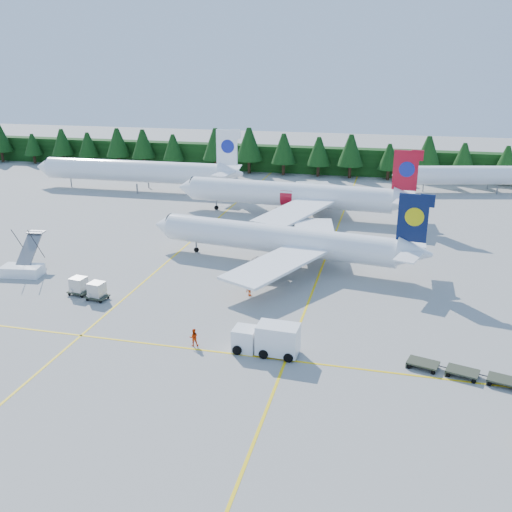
% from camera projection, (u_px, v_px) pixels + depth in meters
% --- Properties ---
extents(ground, '(320.00, 320.00, 0.00)m').
position_uv_depth(ground, '(238.00, 324.00, 57.03)').
color(ground, '#979792').
rests_on(ground, ground).
extents(taxi_stripe_a, '(0.25, 120.00, 0.01)m').
position_uv_depth(taxi_stripe_a, '(179.00, 252.00, 78.53)').
color(taxi_stripe_a, yellow).
rests_on(taxi_stripe_a, ground).
extents(taxi_stripe_b, '(0.25, 120.00, 0.01)m').
position_uv_depth(taxi_stripe_b, '(324.00, 263.00, 74.05)').
color(taxi_stripe_b, yellow).
rests_on(taxi_stripe_b, ground).
extents(taxi_stripe_cross, '(80.00, 0.25, 0.01)m').
position_uv_depth(taxi_stripe_cross, '(221.00, 352.00, 51.52)').
color(taxi_stripe_cross, yellow).
rests_on(taxi_stripe_cross, ground).
extents(treeline_hedge, '(220.00, 4.00, 6.00)m').
position_uv_depth(treeline_hedge, '(332.00, 161.00, 131.37)').
color(treeline_hedge, black).
rests_on(treeline_hedge, ground).
extents(airliner_navy, '(36.31, 29.66, 10.60)m').
position_uv_depth(airliner_navy, '(272.00, 239.00, 73.41)').
color(airliner_navy, white).
rests_on(airliner_navy, ground).
extents(airliner_red, '(40.71, 33.43, 11.83)m').
position_uv_depth(airliner_red, '(285.00, 194.00, 96.05)').
color(airliner_red, white).
rests_on(airliner_red, ground).
extents(airliner_far_left, '(43.32, 4.64, 12.60)m').
position_uv_depth(airliner_far_left, '(126.00, 170.00, 114.81)').
color(airliner_far_left, white).
rests_on(airliner_far_left, ground).
extents(airliner_far_right, '(36.79, 11.50, 10.87)m').
position_uv_depth(airliner_far_right, '(479.00, 175.00, 113.22)').
color(airliner_far_right, white).
rests_on(airliner_far_right, ground).
extents(airstairs, '(5.11, 6.94, 4.35)m').
position_uv_depth(airstairs, '(23.00, 267.00, 69.92)').
color(airstairs, white).
rests_on(airstairs, ground).
extents(service_truck, '(6.05, 2.43, 2.87)m').
position_uv_depth(service_truck, '(266.00, 338.00, 51.02)').
color(service_truck, silver).
rests_on(service_truck, ground).
extents(dolly_train, '(15.57, 4.85, 0.15)m').
position_uv_depth(dolly_train, '(504.00, 380.00, 46.18)').
color(dolly_train, '#2F3526').
rests_on(dolly_train, ground).
extents(uld_pair, '(5.14, 2.86, 1.70)m').
position_uv_depth(uld_pair, '(88.00, 288.00, 63.15)').
color(uld_pair, '#2F3526').
rests_on(uld_pair, ground).
extents(crew_a, '(0.70, 0.46, 1.92)m').
position_uv_depth(crew_a, '(242.00, 335.00, 52.63)').
color(crew_a, '#FF4F05').
rests_on(crew_a, ground).
extents(crew_b, '(1.01, 0.91, 1.69)m').
position_uv_depth(crew_b, '(194.00, 337.00, 52.47)').
color(crew_b, red).
rests_on(crew_b, ground).
extents(crew_c, '(0.81, 0.89, 1.79)m').
position_uv_depth(crew_c, '(250.00, 288.00, 63.61)').
color(crew_c, '#DD3804').
rests_on(crew_c, ground).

